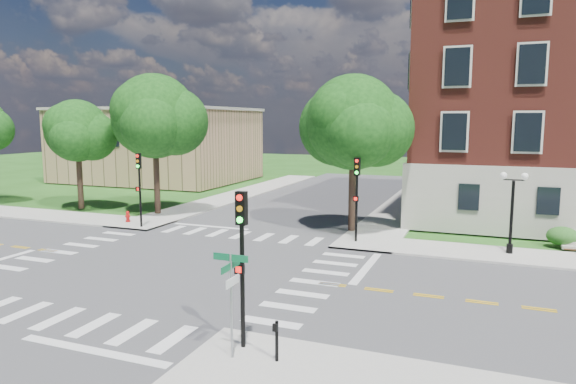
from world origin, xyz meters
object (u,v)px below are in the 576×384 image
(traffic_signal_nw, at_px, (139,180))
(street_sign_pole, at_px, (231,285))
(traffic_signal_se, at_px, (242,249))
(fire_hydrant, at_px, (128,217))
(traffic_signal_ne, at_px, (357,188))
(push_button_post, at_px, (276,339))
(twin_lamp_west, at_px, (512,208))

(traffic_signal_nw, relative_size, street_sign_pole, 1.55)
(traffic_signal_se, height_order, fire_hydrant, traffic_signal_se)
(traffic_signal_se, height_order, street_sign_pole, traffic_signal_se)
(traffic_signal_ne, height_order, push_button_post, traffic_signal_ne)
(traffic_signal_ne, distance_m, street_sign_pole, 15.60)
(traffic_signal_nw, bearing_deg, push_button_post, -42.63)
(traffic_signal_se, xyz_separation_m, fire_hydrant, (-16.04, 14.78, -2.72))
(twin_lamp_west, bearing_deg, fire_hydrant, -179.13)
(traffic_signal_ne, bearing_deg, street_sign_pole, -89.47)
(push_button_post, bearing_deg, fire_hydrant, 138.63)
(traffic_signal_se, height_order, traffic_signal_nw, same)
(traffic_signal_ne, bearing_deg, traffic_signal_se, -89.55)
(twin_lamp_west, bearing_deg, street_sign_pole, -116.63)
(traffic_signal_ne, bearing_deg, traffic_signal_nw, -175.64)
(traffic_signal_nw, bearing_deg, traffic_signal_ne, 4.36)
(twin_lamp_west, xyz_separation_m, street_sign_pole, (-7.97, -15.90, -0.21))
(traffic_signal_se, relative_size, traffic_signal_nw, 1.00)
(street_sign_pole, bearing_deg, twin_lamp_west, 63.37)
(traffic_signal_se, relative_size, push_button_post, 4.00)
(street_sign_pole, bearing_deg, traffic_signal_nw, 134.38)
(traffic_signal_se, bearing_deg, fire_hydrant, 137.33)
(traffic_signal_ne, xyz_separation_m, traffic_signal_nw, (-14.05, -1.07, 0.00))
(twin_lamp_west, relative_size, fire_hydrant, 5.64)
(twin_lamp_west, height_order, push_button_post, twin_lamp_west)
(traffic_signal_nw, distance_m, push_button_post, 21.18)
(street_sign_pole, bearing_deg, traffic_signal_ne, 90.53)
(traffic_signal_ne, xyz_separation_m, fire_hydrant, (-15.92, -0.04, -2.72))
(street_sign_pole, relative_size, push_button_post, 2.58)
(traffic_signal_nw, height_order, twin_lamp_west, traffic_signal_nw)
(traffic_signal_nw, xyz_separation_m, fire_hydrant, (-1.87, 1.03, -2.72))
(traffic_signal_se, xyz_separation_m, traffic_signal_ne, (-0.12, 14.82, 0.00))
(traffic_signal_se, bearing_deg, push_button_post, -20.92)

